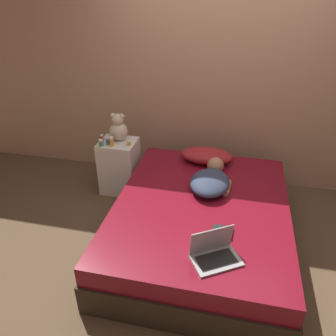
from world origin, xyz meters
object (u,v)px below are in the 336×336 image
object	(u,v)px
bottle_orange	(111,142)
bottle_green	(101,143)
laptop	(214,253)
bottle_amber	(129,143)
book	(222,232)
pillow	(207,156)
person_lying	(211,180)
bottle_blue	(108,141)
bottle_red	(102,138)
teddy_bear	(118,129)

from	to	relation	value
bottle_orange	bottle_green	size ratio (longest dim) A/B	1.40
bottle_orange	laptop	bearing A→B (deg)	-44.84
bottle_amber	bottle_green	world-z (taller)	bottle_green
bottle_amber	book	size ratio (longest dim) A/B	0.36
pillow	person_lying	bearing A→B (deg)	-78.20
bottle_blue	bottle_red	bearing A→B (deg)	143.64
bottle_amber	book	distance (m)	1.53
book	person_lying	bearing A→B (deg)	103.77
laptop	bottle_amber	world-z (taller)	bottle_amber
person_lying	bottle_amber	size ratio (longest dim) A/B	10.78
bottle_green	book	world-z (taller)	bottle_green
bottle_orange	book	size ratio (longest dim) A/B	0.63
person_lying	teddy_bear	world-z (taller)	teddy_bear
teddy_bear	pillow	bearing A→B (deg)	0.81
bottle_blue	teddy_bear	bearing A→B (deg)	61.37
bottle_amber	bottle_red	size ratio (longest dim) A/B	0.75
teddy_bear	bottle_blue	bearing A→B (deg)	-118.63
laptop	bottle_orange	bearing A→B (deg)	103.25
bottle_green	book	bearing A→B (deg)	-33.77
bottle_amber	person_lying	bearing A→B (deg)	-20.50
bottle_red	book	bearing A→B (deg)	-36.26
person_lying	book	distance (m)	0.69
teddy_bear	bottle_green	xyz separation A→B (m)	(-0.14, -0.20, -0.10)
laptop	bottle_blue	xyz separation A→B (m)	(-1.32, 1.28, 0.17)
person_lying	bottle_amber	world-z (taller)	bottle_amber
bottle_green	bottle_red	xyz separation A→B (m)	(-0.04, 0.12, 0.00)
bottle_red	book	size ratio (longest dim) A/B	0.47
bottle_red	bottle_blue	size ratio (longest dim) A/B	0.88
pillow	teddy_bear	world-z (taller)	teddy_bear
teddy_bear	bottle_blue	size ratio (longest dim) A/B	3.46
bottle_amber	bottle_orange	bearing A→B (deg)	-163.43
person_lying	teddy_bear	size ratio (longest dim) A/B	2.08
bottle_orange	bottle_green	bearing A→B (deg)	-167.63
person_lying	bottle_orange	distance (m)	1.19
bottle_orange	bottle_red	world-z (taller)	bottle_orange
bottle_orange	bottle_blue	xyz separation A→B (m)	(-0.06, 0.02, -0.01)
bottle_red	bottle_green	bearing A→B (deg)	-72.36
pillow	teddy_bear	bearing A→B (deg)	-179.19
bottle_orange	book	xyz separation A→B (m)	(1.30, -0.97, -0.22)
pillow	bottle_blue	size ratio (longest dim) A/B	6.18
bottle_red	book	distance (m)	1.82
teddy_bear	bottle_orange	size ratio (longest dim) A/B	2.94
pillow	teddy_bear	xyz separation A→B (m)	(-1.01, -0.01, 0.24)
bottle_green	bottle_orange	bearing A→B (deg)	12.37
bottle_amber	laptop	bearing A→B (deg)	-50.37
person_lying	bottle_orange	xyz separation A→B (m)	(-1.14, 0.31, 0.15)
person_lying	bottle_blue	world-z (taller)	bottle_blue
bottle_green	bottle_red	size ratio (longest dim) A/B	0.95
bottle_blue	bottle_orange	bearing A→B (deg)	-23.28
person_lying	bottle_orange	size ratio (longest dim) A/B	6.10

